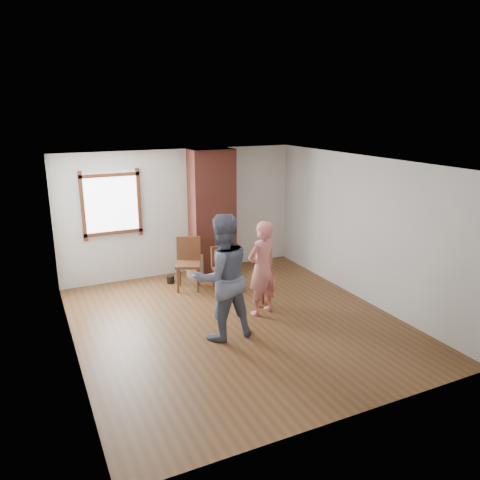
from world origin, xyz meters
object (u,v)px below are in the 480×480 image
side_table (263,284)px  person_pink (262,268)px  stoneware_crock (195,264)px  man (222,277)px  dining_chair_right (223,265)px  dining_chair_left (188,260)px

side_table → person_pink: bearing=-121.2°
side_table → person_pink: person_pink is taller
stoneware_crock → person_pink: (0.37, -2.25, 0.56)m
stoneware_crock → man: (-0.57, -2.73, 0.72)m
person_pink → side_table: bearing=-136.9°
dining_chair_right → person_pink: 1.40m
dining_chair_right → man: size_ratio=0.43×
dining_chair_right → side_table: size_ratio=1.39×
side_table → man: (-1.11, -0.77, 0.56)m
man → stoneware_crock: bearing=-103.5°
stoneware_crock → dining_chair_left: 0.74m
stoneware_crock → side_table: side_table is taller
person_pink → dining_chair_left: bearing=-82.5°
side_table → person_pink: size_ratio=0.37×
side_table → person_pink: (-0.17, -0.28, 0.41)m
man → person_pink: bearing=-154.4°
side_table → man: bearing=-145.3°
dining_chair_right → dining_chair_left: bearing=147.2°
dining_chair_right → person_pink: size_ratio=0.52×
stoneware_crock → dining_chair_left: size_ratio=0.50×
stoneware_crock → side_table: 2.04m
dining_chair_left → side_table: dining_chair_left is taller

